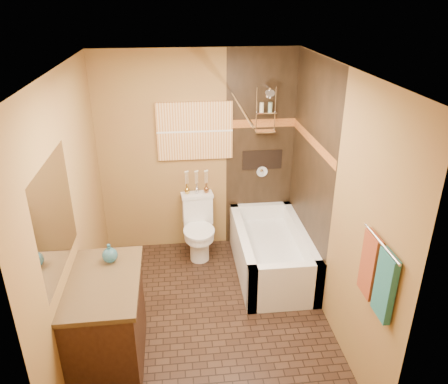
{
  "coord_description": "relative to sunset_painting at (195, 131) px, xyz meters",
  "views": [
    {
      "loc": [
        -0.24,
        -3.54,
        3.05
      ],
      "look_at": [
        0.2,
        0.4,
        1.23
      ],
      "focal_mm": 35.0,
      "sensor_mm": 36.0,
      "label": 1
    }
  ],
  "objects": [
    {
      "name": "mosaic_band_back",
      "position": [
        0.8,
        0.0,
        0.07
      ],
      "size": [
        0.85,
        0.01,
        0.1
      ],
      "primitive_type": "cube",
      "color": "brown",
      "rests_on": "alcove_tile_back"
    },
    {
      "name": "wall_right",
      "position": [
        1.23,
        -1.48,
        -0.3
      ],
      "size": [
        0.02,
        3.0,
        2.5
      ],
      "primitive_type": "cube",
      "color": "olive",
      "rests_on": "floor"
    },
    {
      "name": "curtain_rod",
      "position": [
        0.43,
        -0.73,
        0.47
      ],
      "size": [
        0.03,
        1.55,
        0.03
      ],
      "primitive_type": "cylinder",
      "rotation": [
        1.57,
        0.0,
        0.0
      ],
      "color": "silver",
      "rests_on": "wall_back"
    },
    {
      "name": "floor",
      "position": [
        0.03,
        -1.48,
        -1.55
      ],
      "size": [
        3.0,
        3.0,
        0.0
      ],
      "primitive_type": "plane",
      "color": "black",
      "rests_on": "ground"
    },
    {
      "name": "toilet",
      "position": [
        0.0,
        -0.26,
        -1.16
      ],
      "size": [
        0.41,
        0.59,
        0.77
      ],
      "rotation": [
        0.0,
        0.0,
        0.1
      ],
      "color": "white",
      "rests_on": "floor"
    },
    {
      "name": "vanity_mirror",
      "position": [
        -1.16,
        -1.96,
        -0.05
      ],
      "size": [
        0.01,
        1.0,
        0.9
      ],
      "primitive_type": "cube",
      "color": "white",
      "rests_on": "wall_left"
    },
    {
      "name": "alcove_niche",
      "position": [
        0.83,
        0.01,
        -0.4
      ],
      "size": [
        0.5,
        0.01,
        0.25
      ],
      "primitive_type": "cube",
      "color": "black",
      "rests_on": "alcove_tile_back"
    },
    {
      "name": "wall_front",
      "position": [
        0.03,
        -2.98,
        -0.3
      ],
      "size": [
        2.4,
        0.02,
        2.5
      ],
      "primitive_type": "cube",
      "color": "olive",
      "rests_on": "floor"
    },
    {
      "name": "ceiling",
      "position": [
        0.03,
        -1.48,
        0.95
      ],
      "size": [
        3.0,
        3.0,
        0.0
      ],
      "primitive_type": "plane",
      "color": "silver",
      "rests_on": "wall_back"
    },
    {
      "name": "wall_back",
      "position": [
        0.03,
        0.02,
        -0.3
      ],
      "size": [
        2.4,
        0.02,
        2.5
      ],
      "primitive_type": "cube",
      "color": "olive",
      "rests_on": "floor"
    },
    {
      "name": "bathtub",
      "position": [
        0.83,
        -0.73,
        -1.33
      ],
      "size": [
        0.8,
        1.5,
        0.55
      ],
      "color": "white",
      "rests_on": "floor"
    },
    {
      "name": "towel_bar",
      "position": [
        1.18,
        -2.53,
        -0.1
      ],
      "size": [
        0.02,
        0.55,
        0.02
      ],
      "primitive_type": "cylinder",
      "rotation": [
        1.57,
        0.0,
        0.0
      ],
      "color": "silver",
      "rests_on": "wall_right"
    },
    {
      "name": "bud_vases",
      "position": [
        0.0,
        -0.09,
        -0.62
      ],
      "size": [
        0.3,
        0.06,
        0.3
      ],
      "color": "gold",
      "rests_on": "toilet"
    },
    {
      "name": "mosaic_band_right",
      "position": [
        1.21,
        -0.73,
        0.07
      ],
      "size": [
        0.01,
        1.5,
        0.1
      ],
      "primitive_type": "cube",
      "color": "brown",
      "rests_on": "alcove_tile_right"
    },
    {
      "name": "towel_rust",
      "position": [
        1.19,
        -2.4,
        -0.37
      ],
      "size": [
        0.05,
        0.22,
        0.52
      ],
      "primitive_type": "cube",
      "color": "maroon",
      "rests_on": "towel_bar"
    },
    {
      "name": "vanity",
      "position": [
        -0.9,
        -1.96,
        -1.1
      ],
      "size": [
        0.62,
        1.01,
        0.89
      ],
      "rotation": [
        0.0,
        0.0,
        0.01
      ],
      "color": "black",
      "rests_on": "floor"
    },
    {
      "name": "wall_left",
      "position": [
        -1.17,
        -1.48,
        -0.3
      ],
      "size": [
        0.02,
        3.0,
        2.5
      ],
      "primitive_type": "cube",
      "color": "olive",
      "rests_on": "floor"
    },
    {
      "name": "alcove_tile_right",
      "position": [
        1.22,
        -0.73,
        -0.3
      ],
      "size": [
        0.01,
        1.5,
        2.5
      ],
      "primitive_type": "cube",
      "color": "black",
      "rests_on": "wall_right"
    },
    {
      "name": "shower_fixtures",
      "position": [
        0.83,
        -0.1,
        0.12
      ],
      "size": [
        0.24,
        0.33,
        1.16
      ],
      "color": "silver",
      "rests_on": "floor"
    },
    {
      "name": "sunset_painting",
      "position": [
        0.0,
        0.0,
        0.0
      ],
      "size": [
        0.9,
        0.04,
        0.7
      ],
      "primitive_type": "cube",
      "color": "#C7722E",
      "rests_on": "wall_back"
    },
    {
      "name": "teal_bottle",
      "position": [
        -0.85,
        -1.69,
        -0.57
      ],
      "size": [
        0.18,
        0.18,
        0.22
      ],
      "primitive_type": null,
      "rotation": [
        0.0,
        0.0,
        0.39
      ],
      "color": "#235B6A",
      "rests_on": "vanity"
    },
    {
      "name": "alcove_tile_back",
      "position": [
        0.8,
        0.01,
        -0.3
      ],
      "size": [
        0.85,
        0.01,
        2.5
      ],
      "primitive_type": "cube",
      "color": "black",
      "rests_on": "wall_back"
    },
    {
      "name": "towel_teal",
      "position": [
        1.19,
        -2.66,
        -0.37
      ],
      "size": [
        0.05,
        0.22,
        0.52
      ],
      "primitive_type": "cube",
      "color": "#1C5E58",
      "rests_on": "towel_bar"
    }
  ]
}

